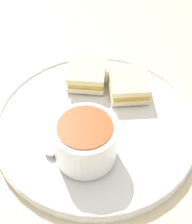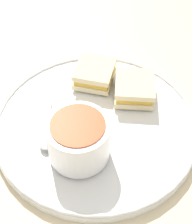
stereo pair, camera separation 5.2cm
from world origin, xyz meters
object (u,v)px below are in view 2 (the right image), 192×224
Objects in this scene: soup_bowl at (78,139)px; sandwich_half_near at (134,88)px; spoon at (47,137)px; sandwich_half_far at (95,73)px.

sandwich_half_near is (0.09, -0.13, -0.02)m from soup_bowl.
sandwich_half_far is at bearing 148.42° from spoon.
sandwich_half_far is (0.11, -0.12, 0.01)m from spoon.
spoon is at bearing 132.92° from sandwich_half_far.
sandwich_half_far is at bearing -26.12° from soup_bowl.
sandwich_half_near reaches higher than spoon.
sandwich_half_near is (0.05, -0.17, 0.01)m from spoon.
spoon is 0.18m from sandwich_half_near.
soup_bowl is 0.07m from spoon.
sandwich_half_far is (0.06, 0.06, 0.00)m from sandwich_half_near.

